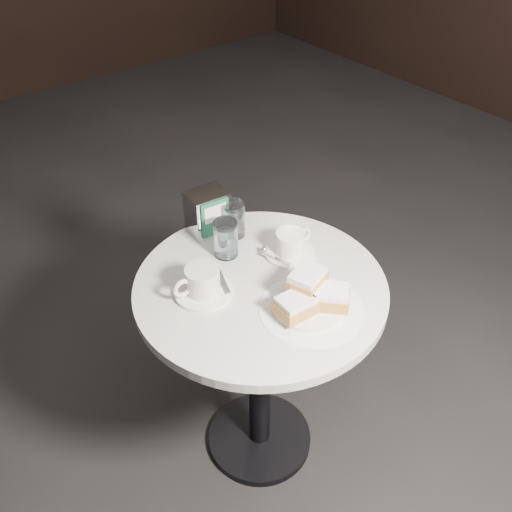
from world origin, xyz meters
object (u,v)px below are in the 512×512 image
Objects in this scene: cafe_table at (260,334)px; coffee_cup_left at (202,283)px; beignet_plate at (310,298)px; napkin_dispenser at (208,212)px; water_glass_right at (234,220)px; water_glass_left at (226,239)px; coffee_cup_right at (290,245)px.

cafe_table is 0.28m from coffee_cup_left.
napkin_dispenser is at bearing 91.39° from beignet_plate.
water_glass_right reaches higher than beignet_plate.
coffee_cup_left is at bearing -146.87° from water_glass_left.
napkin_dispenser is (0.03, 0.13, 0.01)m from water_glass_left.
coffee_cup_right is 0.19m from water_glass_left.
water_glass_left is 1.01× the size of water_glass_right.
cafe_table is 0.40m from napkin_dispenser.
water_glass_right is (0.08, 0.06, -0.00)m from water_glass_left.
beignet_plate is 0.38m from water_glass_right.
coffee_cup_left is 0.18m from water_glass_left.
coffee_cup_right is at bearing -38.39° from water_glass_left.
water_glass_right is at bearing 40.32° from coffee_cup_left.
beignet_plate is 1.60× the size of coffee_cup_right.
coffee_cup_left is at bearing 130.51° from beignet_plate.
cafe_table is at bearing 105.42° from beignet_plate.
cafe_table is 0.30m from water_glass_left.
coffee_cup_left is at bearing -122.58° from napkin_dispenser.
cafe_table is 2.96× the size of beignet_plate.
napkin_dispenser reaches higher than coffee_cup_left.
coffee_cup_left is at bearing -144.31° from water_glass_right.
cafe_table is 0.28m from coffee_cup_right.
napkin_dispenser is at bearing 126.12° from water_glass_right.
napkin_dispenser reaches higher than coffee_cup_right.
cafe_table is 6.57× the size of water_glass_left.
cafe_table is 4.74× the size of coffee_cup_right.
beignet_plate is at bearing -95.59° from water_glass_right.
water_glass_right is at bearing 40.25° from water_glass_left.
coffee_cup_left is (-0.15, 0.07, 0.23)m from cafe_table.
beignet_plate is 0.32m from water_glass_left.
water_glass_right reaches higher than cafe_table.
coffee_cup_left is 0.29m from napkin_dispenser.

